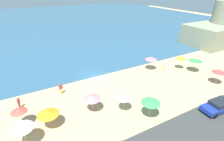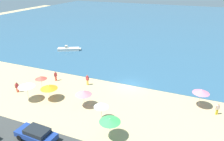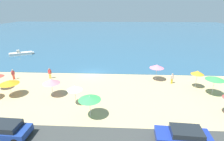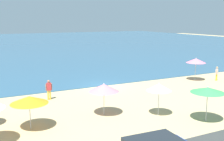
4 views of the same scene
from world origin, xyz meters
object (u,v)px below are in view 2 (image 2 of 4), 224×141
object	(u,v)px
beach_umbrella_3	(110,120)
bather_2	(218,108)
bather_1	(17,87)
beach_umbrella_2	(26,85)
parked_car_3	(36,134)
beach_umbrella_4	(49,87)
beach_umbrella_7	(101,105)
skiff_nearshore	(69,49)
beach_umbrella_6	(201,91)
bather_3	(87,79)
bather_0	(56,76)
beach_umbrella_0	(41,78)
beach_umbrella_8	(83,93)

from	to	relation	value
beach_umbrella_3	bather_2	xyz separation A→B (m)	(10.62, 8.97, -1.32)
beach_umbrella_3	bather_1	size ratio (longest dim) A/B	1.49
beach_umbrella_2	bather_1	world-z (taller)	beach_umbrella_2
beach_umbrella_3	parked_car_3	xyz separation A→B (m)	(-6.89, -3.33, -1.40)
beach_umbrella_4	bather_1	distance (m)	5.82
beach_umbrella_7	skiff_nearshore	world-z (taller)	beach_umbrella_7
beach_umbrella_3	beach_umbrella_6	bearing A→B (deg)	49.90
beach_umbrella_4	parked_car_3	xyz separation A→B (m)	(3.93, -7.40, -1.10)
beach_umbrella_2	beach_umbrella_6	distance (m)	23.14
bather_1	beach_umbrella_7	bearing A→B (deg)	-5.56
beach_umbrella_4	bather_1	bearing A→B (deg)	-178.17
bather_2	skiff_nearshore	size ratio (longest dim) A/B	0.31
beach_umbrella_3	bather_3	xyz separation A→B (m)	(-8.11, 9.98, -1.23)
bather_0	beach_umbrella_2	bearing A→B (deg)	-88.46
beach_umbrella_6	bather_2	world-z (taller)	beach_umbrella_6
beach_umbrella_2	bather_2	distance (m)	24.93
bather_1	bather_0	bearing A→B (deg)	61.82
beach_umbrella_7	bather_2	bearing A→B (deg)	26.93
beach_umbrella_2	bather_2	size ratio (longest dim) A/B	1.67
beach_umbrella_3	beach_umbrella_0	bearing A→B (deg)	156.85
beach_umbrella_2	bather_0	distance (m)	6.72
bather_3	bather_2	bearing A→B (deg)	-3.10
beach_umbrella_3	bather_3	size ratio (longest dim) A/B	1.42
skiff_nearshore	beach_umbrella_6	bearing A→B (deg)	-25.16
beach_umbrella_2	bather_0	world-z (taller)	beach_umbrella_2
bather_3	parked_car_3	world-z (taller)	bather_3
beach_umbrella_0	bather_1	world-z (taller)	beach_umbrella_0
beach_umbrella_7	skiff_nearshore	size ratio (longest dim) A/B	0.46
beach_umbrella_8	bather_1	xyz separation A→B (m)	(-10.99, -0.46, -1.10)
beach_umbrella_2	beach_umbrella_6	bearing A→B (deg)	18.42
beach_umbrella_3	bather_1	world-z (taller)	beach_umbrella_3
beach_umbrella_7	bather_0	distance (m)	13.44
beach_umbrella_4	bather_3	bearing A→B (deg)	65.31
bather_1	bather_2	bearing A→B (deg)	10.58
beach_umbrella_7	parked_car_3	size ratio (longest dim) A/B	0.53
beach_umbrella_4	beach_umbrella_3	bearing A→B (deg)	-20.61
bather_1	bather_3	distance (m)	10.42
beach_umbrella_0	beach_umbrella_3	bearing A→B (deg)	-23.15
beach_umbrella_2	beach_umbrella_8	size ratio (longest dim) A/B	1.12
parked_car_3	bather_1	bearing A→B (deg)	143.27
beach_umbrella_7	bather_1	bearing A→B (deg)	174.44
beach_umbrella_0	bather_3	xyz separation A→B (m)	(5.46, 4.18, -1.12)
bather_2	bather_0	bearing A→B (deg)	179.17
beach_umbrella_2	beach_umbrella_4	size ratio (longest dim) A/B	1.13
beach_umbrella_3	bather_2	distance (m)	13.96
beach_umbrella_3	beach_umbrella_8	distance (m)	7.07
beach_umbrella_6	bather_2	size ratio (longest dim) A/B	1.61
bather_0	bather_2	bearing A→B (deg)	-0.83
beach_umbrella_0	beach_umbrella_8	xyz separation A→B (m)	(8.00, -1.45, -0.07)
beach_umbrella_6	bather_2	xyz separation A→B (m)	(2.14, -1.10, -1.38)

